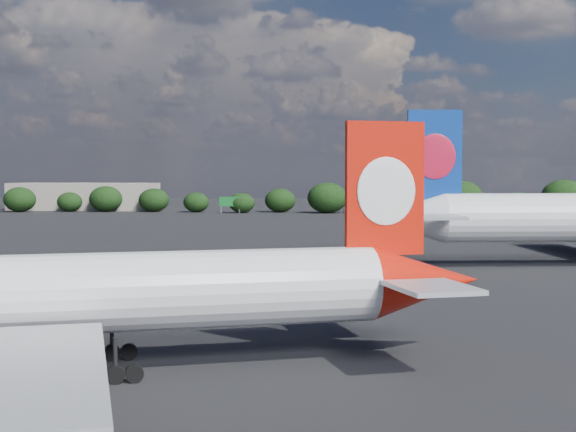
# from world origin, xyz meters

# --- Properties ---
(ground) EXTENTS (500.00, 500.00, 0.00)m
(ground) POSITION_xyz_m (0.00, 60.00, 0.00)
(ground) COLOR black
(ground) RESTS_ON ground
(qantas_airliner) EXTENTS (40.63, 39.07, 13.70)m
(qantas_airliner) POSITION_xyz_m (7.28, 3.03, 4.17)
(qantas_airliner) COLOR white
(qantas_airliner) RESTS_ON ground
(terminal_building) EXTENTS (42.00, 16.00, 8.00)m
(terminal_building) POSITION_xyz_m (-65.00, 192.00, 4.00)
(terminal_building) COLOR gray
(terminal_building) RESTS_ON ground
(highway_sign) EXTENTS (6.00, 0.30, 4.50)m
(highway_sign) POSITION_xyz_m (-18.00, 176.00, 3.13)
(highway_sign) COLOR #156B27
(highway_sign) RESTS_ON ground
(billboard_yellow) EXTENTS (5.00, 0.30, 5.50)m
(billboard_yellow) POSITION_xyz_m (12.00, 182.00, 3.87)
(billboard_yellow) COLOR yellow
(billboard_yellow) RESTS_ON ground
(horizon_treeline) EXTENTS (204.48, 14.13, 9.24)m
(horizon_treeline) POSITION_xyz_m (18.23, 179.82, 3.84)
(horizon_treeline) COLOR black
(horizon_treeline) RESTS_ON ground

